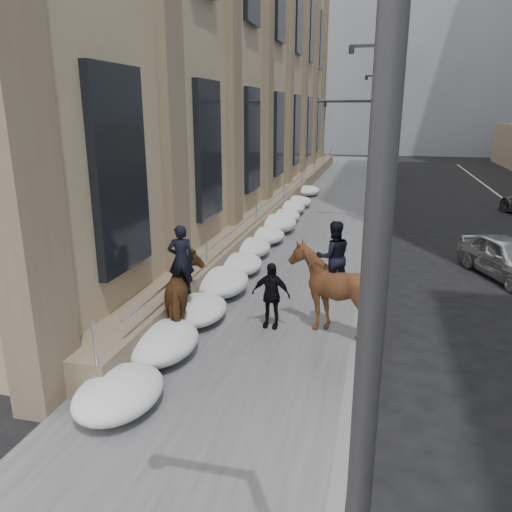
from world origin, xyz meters
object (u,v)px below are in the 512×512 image
(mounted_horse_left, at_px, (186,290))
(car_silver, at_px, (508,258))
(mounted_horse_right, at_px, (331,286))
(pedestrian, at_px, (271,295))

(mounted_horse_left, xyz_separation_m, car_silver, (8.63, 6.46, -0.42))
(mounted_horse_left, height_order, car_silver, mounted_horse_left)
(mounted_horse_left, bearing_deg, mounted_horse_right, 169.85)
(mounted_horse_right, xyz_separation_m, pedestrian, (-1.46, -0.03, -0.34))
(mounted_horse_left, height_order, mounted_horse_right, mounted_horse_right)
(mounted_horse_left, xyz_separation_m, mounted_horse_right, (3.44, 0.63, 0.18))
(mounted_horse_left, bearing_deg, car_silver, -163.74)
(pedestrian, bearing_deg, car_silver, 44.12)
(mounted_horse_right, height_order, car_silver, mounted_horse_right)
(mounted_horse_right, distance_m, pedestrian, 1.50)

